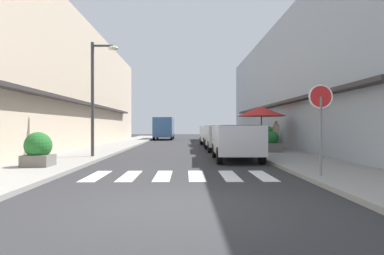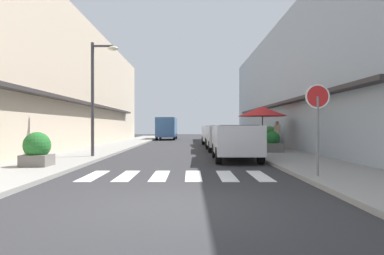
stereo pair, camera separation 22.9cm
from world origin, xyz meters
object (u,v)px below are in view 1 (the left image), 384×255
Objects in this scene: round_street_sign at (321,106)px; planter_corner at (38,150)px; delivery_van at (164,127)px; parked_car_near at (236,138)px; planter_far at (268,137)px; street_lamp at (97,86)px; planter_midblock at (272,143)px; parked_car_far at (214,133)px; parked_car_mid at (222,135)px; cafe_umbrella at (261,112)px; pedestrian_walking_near at (276,135)px.

planter_corner is at bearing 164.39° from round_street_sign.
planter_corner is at bearing -95.58° from delivery_van.
parked_car_near reaches higher than planter_far.
street_lamp is 8.96m from planter_midblock.
street_lamp is at bearing -120.06° from parked_car_far.
street_lamp reaches higher than parked_car_far.
parked_car_far is at bearing 106.14° from planter_midblock.
cafe_umbrella is at bearing -12.03° from parked_car_mid.
planter_midblock is (2.31, -7.97, -0.34)m from parked_car_far.
planter_far is (3.11, 1.85, -0.17)m from parked_car_mid.
parked_car_mid is at bearing -149.18° from planter_far.
parked_car_mid is 3.62m from planter_far.
parked_car_far is 1.62× the size of cafe_umbrella.
cafe_umbrella reaches higher than parked_car_near.
planter_midblock is (2.31, -2.46, -0.34)m from parked_car_mid.
street_lamp is 9.95m from pedestrian_walking_near.
parked_car_near is 1.00× the size of parked_car_mid.
planter_corner is at bearing -138.36° from cafe_umbrella.
round_street_sign reaches higher than pedestrian_walking_near.
parked_car_near and parked_car_mid have the same top height.
planter_midblock is at bearing -100.50° from planter_far.
parked_car_near is 3.17× the size of planter_far.
parked_car_far is at bearing 130.36° from planter_far.
round_street_sign is at bearing -84.93° from parked_car_far.
parked_car_mid is 7.96m from street_lamp.
street_lamp is (-5.95, 0.87, 2.26)m from parked_car_near.
parked_car_mid is 0.84× the size of street_lamp.
parked_car_mid is 11.00m from planter_corner.
cafe_umbrella is (2.19, -5.97, 1.34)m from parked_car_far.
round_street_sign reaches higher than planter_corner.
planter_corner is at bearing -116.16° from parked_car_far.
street_lamp is at bearing -152.09° from cafe_umbrella.
parked_car_far is 15.67m from planter_corner.
street_lamp is 3.76× the size of planter_far.
planter_midblock is (0.12, -2.00, -1.68)m from cafe_umbrella.
planter_corner is 14.44m from planter_far.
round_street_sign is 8.58m from planter_midblock.
planter_midblock is (2.31, 3.19, -0.34)m from parked_car_near.
parked_car_far is 0.90× the size of street_lamp.
parked_car_mid is 0.93× the size of parked_car_far.
pedestrian_walking_near is (1.47, 10.02, -1.00)m from round_street_sign.
parked_car_mid is 3.39m from planter_midblock.
delivery_van is 1.09× the size of street_lamp.
street_lamp is (-5.95, -10.29, 2.26)m from parked_car_far.
round_street_sign is at bearing -15.61° from planter_corner.
planter_far is (3.11, 7.51, -0.17)m from parked_car_near.
parked_car_near is at bearing 105.52° from round_street_sign.
planter_far is at bearing 36.20° from street_lamp.
street_lamp reaches higher than planter_midblock.
planter_far is at bearing 79.50° from planter_midblock.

